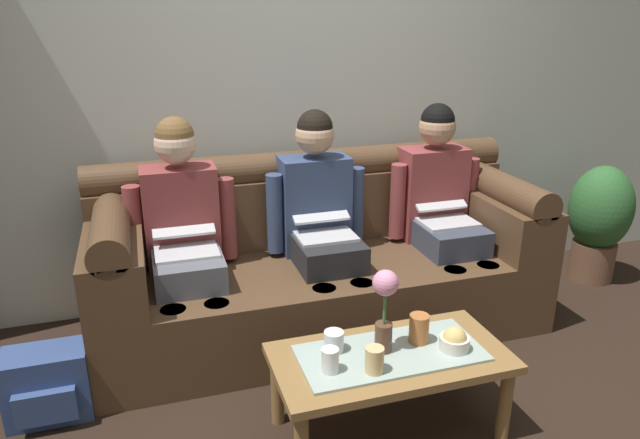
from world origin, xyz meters
TOP-DOWN VIEW (x-y plane):
  - back_wall_patterned at (0.00, 1.70)m, footprint 6.00×0.12m
  - couch at (-0.00, 1.17)m, footprint 2.42×0.88m
  - person_left at (-0.73, 1.17)m, footprint 0.56×0.67m
  - person_middle at (0.00, 1.17)m, footprint 0.56×0.67m
  - person_right at (0.73, 1.17)m, footprint 0.56×0.67m
  - coffee_table at (0.00, 0.20)m, footprint 0.98×0.49m
  - flower_vase at (-0.03, 0.22)m, footprint 0.11×0.11m
  - snack_bowl at (0.26, 0.14)m, footprint 0.12×0.12m
  - cup_near_left at (-0.12, 0.09)m, footprint 0.07×0.07m
  - cup_near_right at (0.14, 0.24)m, footprint 0.08×0.08m
  - cup_far_center at (-0.28, 0.14)m, footprint 0.07×0.07m
  - cup_far_left at (-0.22, 0.28)m, footprint 0.08×0.08m
  - backpack_left at (-1.39, 0.73)m, footprint 0.36×0.25m
  - potted_plant at (1.93, 1.19)m, footprint 0.40×0.40m

SIDE VIEW (x-z plane):
  - backpack_left at x=-1.39m, z-range 0.00..0.32m
  - coffee_table at x=0.00m, z-range 0.14..0.53m
  - couch at x=0.00m, z-range -0.11..0.85m
  - snack_bowl at x=0.26m, z-range 0.38..0.48m
  - potted_plant at x=1.93m, z-range 0.04..0.82m
  - cup_far_left at x=-0.22m, z-range 0.39..0.48m
  - cup_far_center at x=-0.28m, z-range 0.39..0.49m
  - cup_near_left at x=-0.12m, z-range 0.39..0.50m
  - cup_near_right at x=0.14m, z-range 0.39..0.51m
  - flower_vase at x=-0.03m, z-range 0.43..0.79m
  - person_right at x=0.73m, z-range 0.05..1.27m
  - person_middle at x=0.00m, z-range 0.05..1.27m
  - person_left at x=-0.73m, z-range 0.05..1.27m
  - back_wall_patterned at x=0.00m, z-range 0.00..2.90m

